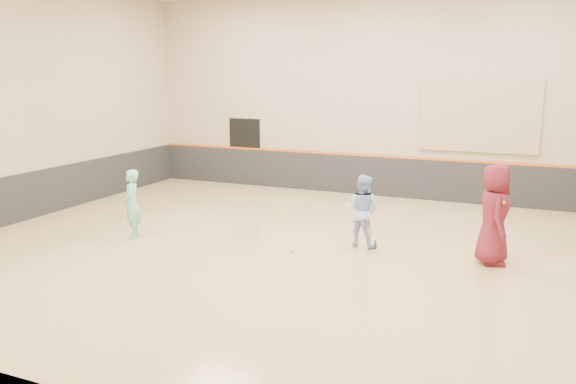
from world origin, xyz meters
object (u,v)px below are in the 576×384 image
at_px(instructor, 362,210).
at_px(young_man, 494,214).
at_px(girl, 132,204).
at_px(spare_racket, 281,208).

height_order(instructor, young_man, young_man).
bearing_deg(instructor, young_man, -173.06).
bearing_deg(instructor, girl, 25.86).
bearing_deg(young_man, spare_racket, 55.33).
height_order(young_man, spare_racket, young_man).
relative_size(girl, instructor, 1.00).
height_order(girl, young_man, young_man).
bearing_deg(young_man, girl, 88.33).
bearing_deg(girl, young_man, 67.78).
bearing_deg(girl, instructor, 74.19).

